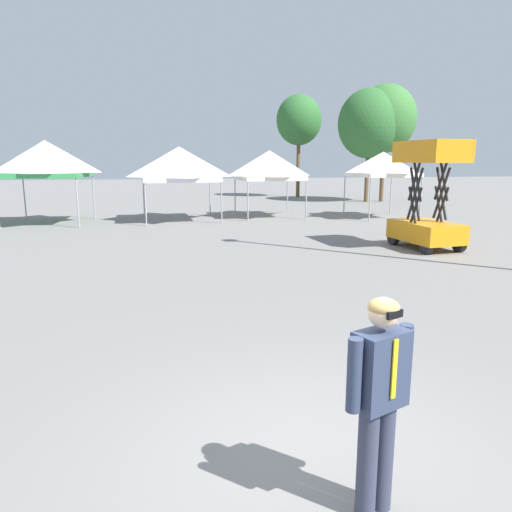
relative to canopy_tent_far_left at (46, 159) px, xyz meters
name	(u,v)px	position (x,y,z in m)	size (l,w,h in m)	color
ground_plane	(315,465)	(6.05, -18.59, -2.83)	(140.00, 140.00, 0.00)	slate
canopy_tent_far_left	(46,159)	(0.00, 0.00, 0.00)	(3.56, 3.56, 3.62)	#9E9EA3
canopy_tent_center	(179,164)	(5.73, 0.04, -0.23)	(3.60, 3.60, 3.38)	#9E9EA3
canopy_tent_left_of_center	(269,165)	(10.10, 0.59, -0.30)	(3.13, 3.13, 3.24)	#9E9EA3
canopy_tent_far_right	(383,164)	(15.38, -0.85, -0.25)	(2.94, 2.94, 3.17)	#9E9EA3
scissor_lift	(427,215)	(13.03, -8.80, -1.77)	(1.63, 2.43, 3.36)	black
person_foreground	(379,392)	(6.32, -19.24, -1.80)	(0.61, 0.38, 1.78)	#33384C
tree_behind_tents_left	(369,124)	(18.52, 7.70, 2.31)	(4.11, 4.11, 7.41)	brown
tree_behind_tents_center	(385,119)	(19.69, 7.83, 2.64)	(4.07, 4.07, 7.72)	brown
tree_behind_tents_right	(299,120)	(15.21, 12.75, 2.86)	(3.36, 3.36, 7.57)	brown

